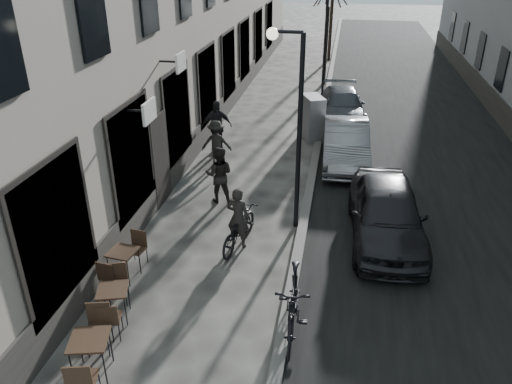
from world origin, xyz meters
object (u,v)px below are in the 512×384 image
(streetlamp_near, at_px, (293,112))
(bistro_set_a, at_px, (91,353))
(utility_cabinet, at_px, (313,118))
(car_far, at_px, (343,105))
(bistro_set_b, at_px, (114,301))
(pedestrian_near, at_px, (219,175))
(pedestrian_far, at_px, (216,127))
(moped, at_px, (293,304))
(car_mid, at_px, (346,143))
(streetlamp_far, at_px, (322,32))
(car_near, at_px, (387,213))
(bicycle, at_px, (238,229))
(pedestrian_mid, at_px, (216,143))
(bistro_set_c, at_px, (124,262))

(streetlamp_near, bearing_deg, bistro_set_a, -116.07)
(utility_cabinet, bearing_deg, car_far, 44.72)
(bistro_set_b, height_order, pedestrian_near, pedestrian_near)
(pedestrian_far, distance_m, moped, 9.54)
(car_mid, bearing_deg, pedestrian_far, 174.92)
(pedestrian_near, relative_size, pedestrian_far, 0.89)
(streetlamp_far, xyz_separation_m, bistro_set_b, (-3.01, -16.25, -2.72))
(car_near, bearing_deg, moped, -119.69)
(car_near, bearing_deg, pedestrian_near, 161.81)
(bicycle, distance_m, pedestrian_mid, 5.16)
(pedestrian_mid, height_order, car_near, pedestrian_mid)
(bicycle, height_order, car_mid, car_mid)
(pedestrian_mid, xyz_separation_m, car_mid, (4.26, 0.94, -0.08))
(bistro_set_a, distance_m, bistro_set_b, 1.45)
(bistro_set_c, xyz_separation_m, pedestrian_near, (1.21, 4.03, 0.40))
(pedestrian_near, height_order, car_mid, pedestrian_near)
(pedestrian_mid, xyz_separation_m, moped, (3.42, -7.65, -0.11))
(pedestrian_near, distance_m, pedestrian_far, 3.86)
(utility_cabinet, height_order, pedestrian_mid, utility_cabinet)
(car_near, bearing_deg, car_mid, 100.21)
(bistro_set_b, height_order, car_mid, car_mid)
(moped, bearing_deg, car_mid, 81.96)
(bistro_set_b, relative_size, car_near, 0.34)
(bistro_set_b, relative_size, bicycle, 0.80)
(streetlamp_far, distance_m, car_far, 3.88)
(streetlamp_far, relative_size, pedestrian_near, 3.05)
(bistro_set_b, bearing_deg, car_far, 56.34)
(bistro_set_a, distance_m, car_mid, 11.07)
(bistro_set_c, distance_m, pedestrian_mid, 6.63)
(streetlamp_near, relative_size, pedestrian_mid, 3.29)
(streetlamp_far, xyz_separation_m, bicycle, (-1.13, -13.19, -2.67))
(bistro_set_b, relative_size, bistro_set_c, 1.01)
(bistro_set_a, xyz_separation_m, moped, (3.30, 1.68, 0.18))
(streetlamp_far, relative_size, pedestrian_far, 2.71)
(pedestrian_near, height_order, pedestrian_mid, pedestrian_near)
(bistro_set_a, bearing_deg, car_near, 32.29)
(bistro_set_c, height_order, car_mid, car_mid)
(utility_cabinet, relative_size, pedestrian_near, 1.01)
(bistro_set_c, height_order, pedestrian_far, pedestrian_far)
(pedestrian_far, bearing_deg, bistro_set_b, -113.51)
(bistro_set_a, xyz_separation_m, pedestrian_mid, (-0.12, 9.33, 0.29))
(utility_cabinet, relative_size, bicycle, 0.91)
(streetlamp_near, distance_m, bistro_set_b, 5.88)
(pedestrian_near, bearing_deg, bistro_set_b, 75.83)
(bistro_set_a, relative_size, pedestrian_near, 0.98)
(streetlamp_near, height_order, bistro_set_c, streetlamp_near)
(bistro_set_c, bearing_deg, moped, -7.10)
(car_near, relative_size, moped, 1.99)
(bistro_set_c, distance_m, car_mid, 8.91)
(streetlamp_near, distance_m, bistro_set_a, 6.87)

